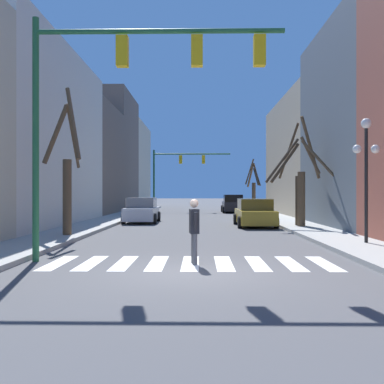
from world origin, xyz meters
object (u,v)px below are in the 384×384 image
object	(u,v)px
car_parked_left_mid	(255,213)
street_tree_right_far	(67,173)
street_tree_left_far	(305,184)
car_parked_right_mid	(142,211)
street_tree_right_near	(294,186)
car_driving_toward_lane	(233,204)
pedestrian_crossing_street	(194,226)
traffic_signal_near	(126,80)
traffic_signal_far	(177,166)
street_lamp_right_corner	(366,155)
street_tree_left_near	(254,186)

from	to	relation	value
car_parked_left_mid	street_tree_right_far	world-z (taller)	street_tree_right_far
car_parked_left_mid	street_tree_left_far	distance (m)	3.44
car_parked_right_mid	street_tree_right_near	size ratio (longest dim) A/B	0.77
car_driving_toward_lane	pedestrian_crossing_street	distance (m)	30.18
traffic_signal_near	car_parked_right_mid	bearing A→B (deg)	95.72
car_parked_right_mid	street_tree_left_far	distance (m)	10.41
car_driving_toward_lane	traffic_signal_far	bearing A→B (deg)	63.63
street_lamp_right_corner	traffic_signal_far	bearing A→B (deg)	105.71
traffic_signal_far	street_tree_left_far	world-z (taller)	traffic_signal_far
street_lamp_right_corner	street_tree_right_far	distance (m)	11.70
car_driving_toward_lane	street_tree_right_near	size ratio (longest dim) A/B	0.79
pedestrian_crossing_street	street_tree_left_near	distance (m)	34.28
traffic_signal_near	street_lamp_right_corner	xyz separation A→B (m)	(7.90, 3.50, -1.78)
street_tree_right_near	street_tree_left_near	size ratio (longest dim) A/B	1.07
street_tree_left_near	street_tree_right_far	world-z (taller)	street_tree_right_far
car_parked_right_mid	street_tree_left_near	world-z (taller)	street_tree_left_near
car_parked_right_mid	car_parked_left_mid	xyz separation A→B (m)	(6.73, -2.90, -0.01)
traffic_signal_far	street_tree_left_far	distance (m)	22.79
street_lamp_right_corner	traffic_signal_near	bearing A→B (deg)	-156.10
pedestrian_crossing_street	car_parked_right_mid	bearing A→B (deg)	3.90
car_parked_right_mid	car_parked_left_mid	bearing A→B (deg)	-113.36
street_tree_right_near	street_tree_left_far	world-z (taller)	street_tree_left_far
car_driving_toward_lane	street_tree_left_near	world-z (taller)	street_tree_left_near
traffic_signal_near	traffic_signal_far	size ratio (longest dim) A/B	0.90
traffic_signal_far	street_lamp_right_corner	size ratio (longest dim) A/B	1.76
street_lamp_right_corner	street_tree_right_far	bearing A→B (deg)	166.74
traffic_signal_far	car_parked_right_mid	xyz separation A→B (m)	(-1.38, -16.54, -3.75)
street_tree_right_near	street_tree_left_far	size ratio (longest dim) A/B	0.96
pedestrian_crossing_street	street_tree_left_far	size ratio (longest dim) A/B	0.30
street_lamp_right_corner	street_tree_right_far	xyz separation A→B (m)	(-11.38, 2.68, -0.51)
traffic_signal_far	street_tree_right_far	world-z (taller)	street_tree_right_far
car_parked_right_mid	car_parked_left_mid	size ratio (longest dim) A/B	0.92
street_tree_right_near	street_tree_left_near	distance (m)	21.72
traffic_signal_near	street_tree_left_far	distance (m)	13.55
street_tree_left_near	car_driving_toward_lane	bearing A→B (deg)	-122.29
car_parked_left_mid	street_tree_right_far	xyz separation A→B (m)	(-8.62, -6.68, 2.00)
car_driving_toward_lane	street_tree_right_near	bearing A→B (deg)	-173.86
car_parked_right_mid	street_tree_left_near	bearing A→B (deg)	-27.39
car_parked_right_mid	street_tree_right_near	bearing A→B (deg)	-115.07
traffic_signal_far	car_driving_toward_lane	size ratio (longest dim) A/B	1.77
car_parked_right_mid	street_tree_right_near	world-z (taller)	street_tree_right_near
traffic_signal_near	street_lamp_right_corner	distance (m)	8.82
traffic_signal_far	pedestrian_crossing_street	size ratio (longest dim) A/B	4.43
car_parked_right_mid	pedestrian_crossing_street	xyz separation A→B (m)	(3.48, -16.13, 0.29)
car_parked_left_mid	street_tree_right_near	bearing A→B (deg)	-120.58
traffic_signal_near	street_lamp_right_corner	size ratio (longest dim) A/B	1.59
car_parked_left_mid	car_parked_right_mid	bearing A→B (deg)	66.64
traffic_signal_near	pedestrian_crossing_street	world-z (taller)	traffic_signal_near
street_tree_right_far	street_tree_left_far	size ratio (longest dim) A/B	1.07
street_tree_left_near	traffic_signal_near	bearing A→B (deg)	-102.76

